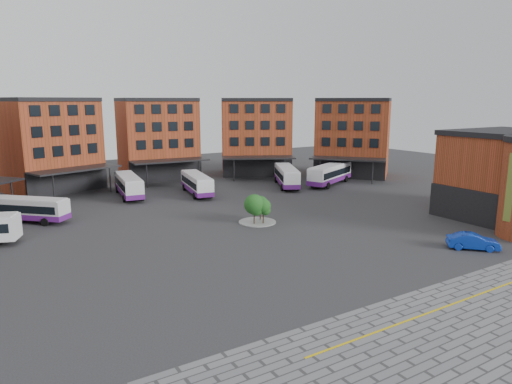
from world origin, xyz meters
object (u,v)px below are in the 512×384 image
bus_c (129,185)px  blue_car (473,241)px  bus_e (287,176)px  tree_island (258,207)px  bus_f (330,174)px  bus_d (197,183)px  bus_b (26,209)px

bus_c → blue_car: bus_c is taller
bus_e → blue_car: size_ratio=2.45×
tree_island → bus_f: tree_island is taller
bus_e → blue_car: (-3.75, -36.35, -0.99)m
bus_d → bus_f: bearing=-0.5°
bus_b → bus_e: bus_e is taller
bus_d → bus_e: 15.62m
tree_island → bus_f: size_ratio=0.36×
bus_c → bus_f: (32.18, -8.18, 0.13)m
bus_e → blue_car: 36.55m
tree_island → bus_d: 19.39m
bus_d → bus_f: (22.79, -4.49, 0.19)m
bus_f → blue_car: bus_f is taller
tree_island → blue_car: tree_island is taller
bus_b → bus_c: bus_c is taller
bus_f → bus_c: bearing=-129.6°
tree_island → bus_c: (-8.45, 23.06, -0.26)m
bus_c → blue_car: 47.03m
bus_c → tree_island: bearing=-62.4°
bus_b → bus_d: bearing=-36.0°
tree_island → bus_b: (-23.08, 14.96, -0.41)m
bus_f → tree_island: bearing=-83.3°
tree_island → bus_e: 23.93m
tree_island → blue_car: size_ratio=0.93×
bus_c → bus_e: bus_e is taller
tree_island → bus_b: tree_island is taller
bus_d → blue_car: 40.08m
bus_c → bus_f: size_ratio=0.95×
bus_d → tree_island: bearing=-82.2°
bus_b → bus_f: bus_f is taller
tree_island → bus_c: size_ratio=0.38×
bus_b → blue_car: 49.28m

